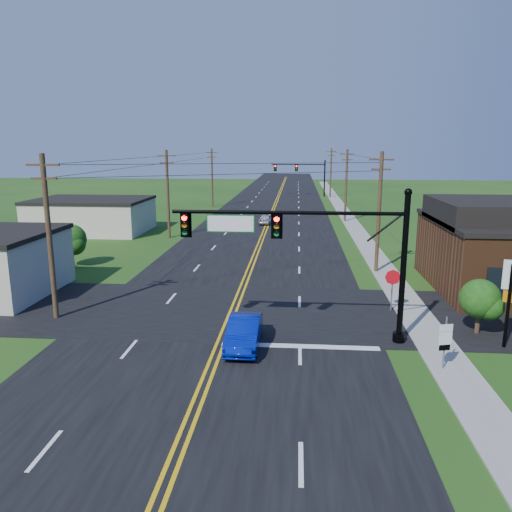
# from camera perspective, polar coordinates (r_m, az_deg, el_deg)

# --- Properties ---
(ground) EXTENTS (260.00, 260.00, 0.00)m
(ground) POSITION_cam_1_polar(r_m,az_deg,el_deg) (18.36, -8.15, -18.33)
(ground) COLOR #1B4112
(ground) RESTS_ON ground
(road_main) EXTENTS (16.00, 220.00, 0.04)m
(road_main) POSITION_cam_1_polar(r_m,az_deg,el_deg) (66.11, 1.44, 4.33)
(road_main) COLOR black
(road_main) RESTS_ON ground
(road_cross) EXTENTS (70.00, 10.00, 0.04)m
(road_cross) POSITION_cam_1_polar(r_m,az_deg,el_deg) (29.14, -2.93, -6.26)
(road_cross) COLOR black
(road_cross) RESTS_ON ground
(sidewalk) EXTENTS (2.00, 160.00, 0.08)m
(sidewalk) POSITION_cam_1_polar(r_m,az_deg,el_deg) (56.53, 11.54, 2.71)
(sidewalk) COLOR gray
(sidewalk) RESTS_ON ground
(signal_mast_main) EXTENTS (11.30, 0.60, 7.48)m
(signal_mast_main) POSITION_cam_1_polar(r_m,az_deg,el_deg) (23.80, 6.06, 1.22)
(signal_mast_main) COLOR black
(signal_mast_main) RESTS_ON ground
(signal_mast_far) EXTENTS (10.98, 0.60, 7.48)m
(signal_mast_far) POSITION_cam_1_polar(r_m,az_deg,el_deg) (95.47, 5.21, 9.51)
(signal_mast_far) COLOR black
(signal_mast_far) RESTS_ON ground
(cream_bldg_far) EXTENTS (12.20, 9.20, 3.70)m
(cream_bldg_far) POSITION_cam_1_polar(r_m,az_deg,el_deg) (58.47, -18.27, 4.45)
(cream_bldg_far) COLOR beige
(cream_bldg_far) RESTS_ON ground
(utility_pole_left_a) EXTENTS (1.80, 0.28, 9.00)m
(utility_pole_left_a) POSITION_cam_1_polar(r_m,az_deg,el_deg) (28.97, -22.58, 2.28)
(utility_pole_left_a) COLOR #39221A
(utility_pole_left_a) RESTS_ON ground
(utility_pole_left_b) EXTENTS (1.80, 0.28, 9.00)m
(utility_pole_left_b) POSITION_cam_1_polar(r_m,az_deg,el_deg) (52.26, -10.05, 7.17)
(utility_pole_left_b) COLOR #39221A
(utility_pole_left_b) RESTS_ON ground
(utility_pole_left_c) EXTENTS (1.80, 0.28, 9.00)m
(utility_pole_left_c) POSITION_cam_1_polar(r_m,az_deg,el_deg) (78.61, -5.04, 9.02)
(utility_pole_left_c) COLOR #39221A
(utility_pole_left_c) RESTS_ON ground
(utility_pole_right_a) EXTENTS (1.80, 0.28, 9.00)m
(utility_pole_right_a) POSITION_cam_1_polar(r_m,az_deg,el_deg) (38.11, 13.89, 5.10)
(utility_pole_right_a) COLOR #39221A
(utility_pole_right_a) RESTS_ON ground
(utility_pole_right_b) EXTENTS (1.80, 0.28, 9.00)m
(utility_pole_right_b) POSITION_cam_1_polar(r_m,az_deg,el_deg) (63.80, 10.26, 8.09)
(utility_pole_right_b) COLOR #39221A
(utility_pole_right_b) RESTS_ON ground
(utility_pole_right_c) EXTENTS (1.80, 0.28, 9.00)m
(utility_pole_right_c) POSITION_cam_1_polar(r_m,az_deg,el_deg) (93.65, 8.55, 9.48)
(utility_pole_right_c) COLOR #39221A
(utility_pole_right_c) RESTS_ON ground
(tree_right_back) EXTENTS (3.00, 3.00, 4.10)m
(tree_right_back) POSITION_cam_1_polar(r_m,az_deg,el_deg) (43.65, 20.99, 2.71)
(tree_right_back) COLOR #39221A
(tree_right_back) RESTS_ON ground
(shrub_corner) EXTENTS (2.00, 2.00, 2.86)m
(shrub_corner) POSITION_cam_1_polar(r_m,az_deg,el_deg) (27.55, 24.22, -4.49)
(shrub_corner) COLOR #39221A
(shrub_corner) RESTS_ON ground
(tree_left) EXTENTS (2.40, 2.40, 3.37)m
(tree_left) POSITION_cam_1_polar(r_m,az_deg,el_deg) (41.97, -20.38, 1.79)
(tree_left) COLOR #39221A
(tree_left) RESTS_ON ground
(blue_car) EXTENTS (1.51, 4.28, 1.41)m
(blue_car) POSITION_cam_1_polar(r_m,az_deg,el_deg) (23.89, -1.38, -8.79)
(blue_car) COLOR #071AA2
(blue_car) RESTS_ON ground
(distant_car) EXTENTS (1.84, 3.69, 1.21)m
(distant_car) POSITION_cam_1_polar(r_m,az_deg,el_deg) (61.18, 1.18, 4.22)
(distant_car) COLOR silver
(distant_car) RESTS_ON ground
(route_sign) EXTENTS (0.59, 0.18, 2.40)m
(route_sign) POSITION_cam_1_polar(r_m,az_deg,el_deg) (22.72, 20.81, -8.91)
(route_sign) COLOR slate
(route_sign) RESTS_ON ground
(stop_sign) EXTENTS (0.89, 0.10, 2.49)m
(stop_sign) POSITION_cam_1_polar(r_m,az_deg,el_deg) (29.56, 15.34, -2.83)
(stop_sign) COLOR slate
(stop_sign) RESTS_ON ground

